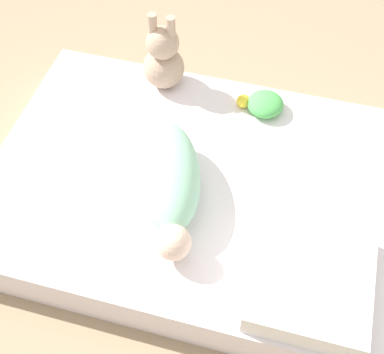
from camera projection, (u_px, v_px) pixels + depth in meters
The scene contains 6 objects.
ground_plane at pixel (212, 208), 1.87m from camera, with size 12.00×12.00×0.00m, color #9E8466.
bed_mattress at pixel (213, 196), 1.81m from camera, with size 1.49×0.97×0.15m.
swaddled_baby at pixel (170, 180), 1.65m from camera, with size 0.32×0.51×0.16m.
pillow at pixel (311, 279), 1.49m from camera, with size 0.33×0.37×0.09m.
bunny_plush at pixel (163, 59), 1.93m from camera, with size 0.15×0.15×0.30m.
turtle_plush at pixel (263, 104), 1.92m from camera, with size 0.17×0.13×0.06m.
Camera 1 is at (-0.20, 1.01, 1.56)m, focal length 50.00 mm.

